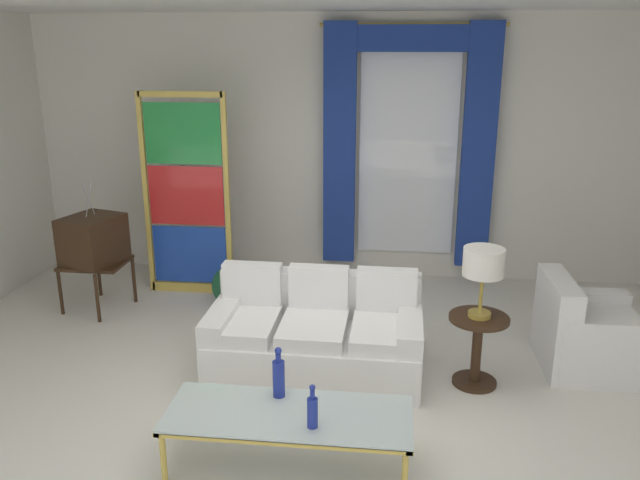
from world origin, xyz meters
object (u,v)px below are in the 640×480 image
coffee_table (288,417)px  bottle_blue_decanter (279,376)px  couch_white_long (316,335)px  table_lamp_brass (483,265)px  armchair_white (585,336)px  vintage_tv (93,242)px  stained_glass_divider (187,200)px  peacock_figurine (229,288)px  bottle_crystal_tall (312,410)px  round_side_table (477,344)px

coffee_table → bottle_blue_decanter: size_ratio=4.40×
couch_white_long → table_lamp_brass: table_lamp_brass is taller
armchair_white → table_lamp_brass: table_lamp_brass is taller
vintage_tv → stained_glass_divider: size_ratio=0.61×
armchair_white → bottle_blue_decanter: bearing=-148.4°
couch_white_long → bottle_blue_decanter: size_ratio=4.93×
peacock_figurine → table_lamp_brass: 2.83m
bottle_crystal_tall → table_lamp_brass: size_ratio=0.51×
couch_white_long → coffee_table: size_ratio=1.12×
stained_glass_divider → table_lamp_brass: 3.39m
round_side_table → table_lamp_brass: size_ratio=1.04×
stained_glass_divider → peacock_figurine: (0.54, -0.42, -0.84)m
stained_glass_divider → peacock_figurine: bearing=-37.6°
bottle_crystal_tall → round_side_table: (1.16, 1.39, -0.17)m
coffee_table → round_side_table: round_side_table is taller
couch_white_long → bottle_blue_decanter: (-0.11, -1.17, 0.25)m
couch_white_long → round_side_table: bearing=-4.9°
couch_white_long → armchair_white: 2.29m
couch_white_long → bottle_blue_decanter: bearing=-95.1°
table_lamp_brass → armchair_white: bearing=22.8°
bottle_blue_decanter → peacock_figurine: bottle_blue_decanter is taller
vintage_tv → couch_white_long: bearing=-22.9°
coffee_table → vintage_tv: 3.41m
coffee_table → table_lamp_brass: (1.33, 1.25, 0.65)m
armchair_white → stained_glass_divider: (-3.87, 1.31, 0.77)m
bottle_crystal_tall → armchair_white: (2.10, 1.79, -0.24)m
bottle_blue_decanter → round_side_table: 1.79m
couch_white_long → bottle_crystal_tall: 1.53m
coffee_table → stained_glass_divider: size_ratio=0.72×
coffee_table → armchair_white: armchair_white is taller
couch_white_long → vintage_tv: size_ratio=1.31×
couch_white_long → coffee_table: couch_white_long is taller
stained_glass_divider → couch_white_long: bearing=-44.8°
armchair_white → stained_glass_divider: stained_glass_divider is taller
vintage_tv → stained_glass_divider: (0.82, 0.57, 0.33)m
peacock_figurine → vintage_tv: bearing=-173.5°
coffee_table → table_lamp_brass: size_ratio=2.77×
table_lamp_brass → bottle_crystal_tall: bearing=-129.7°
couch_white_long → coffee_table: (-0.01, -1.37, 0.07)m
couch_white_long → bottle_blue_decanter: couch_white_long is taller
stained_glass_divider → table_lamp_brass: stained_glass_divider is taller
coffee_table → bottle_crystal_tall: (0.18, -0.14, 0.15)m
vintage_tv → round_side_table: vintage_tv is taller
round_side_table → bottle_crystal_tall: bearing=-129.7°
round_side_table → table_lamp_brass: 0.67m
coffee_table → bottle_crystal_tall: bearing=-38.0°
bottle_crystal_tall → peacock_figurine: size_ratio=0.49×
bottle_crystal_tall → vintage_tv: bearing=135.7°
peacock_figurine → round_side_table: bearing=-28.4°
bottle_crystal_tall → vintage_tv: 3.62m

